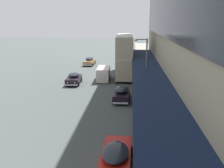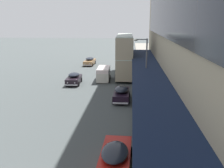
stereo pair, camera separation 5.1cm
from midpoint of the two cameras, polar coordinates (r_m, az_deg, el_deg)
transit_bus_kerbside_front at (r=39.65m, az=2.82°, el=6.83°), size 2.85×11.54×6.45m
sedan_lead_near at (r=50.18m, az=-5.21°, el=5.21°), size 2.00×4.84×1.52m
sedan_far_back at (r=35.17m, az=-8.76°, el=1.25°), size 2.03×4.34×1.56m
sedan_second_mid at (r=27.57m, az=2.13°, el=-2.14°), size 1.84×4.53×1.64m
sedan_lead_mid at (r=15.35m, az=0.73°, el=-16.45°), size 2.03×5.04×1.47m
vw_van at (r=36.78m, az=-2.00°, el=2.51°), size 2.00×4.60×1.96m
pedestrian_at_kerb at (r=14.86m, az=17.36°, el=-16.29°), size 0.41×0.54×1.86m
street_lamp at (r=27.27m, az=7.41°, el=4.52°), size 1.50×0.28×6.62m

